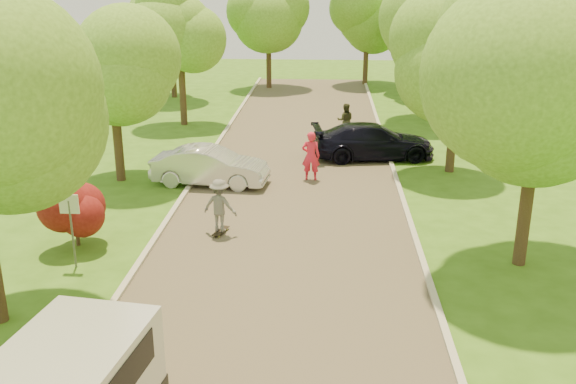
% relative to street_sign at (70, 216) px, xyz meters
% --- Properties ---
extents(ground, '(100.00, 100.00, 0.00)m').
position_rel_street_sign_xyz_m(ground, '(5.80, -4.00, -1.56)').
color(ground, '#376217').
rests_on(ground, ground).
extents(road, '(8.00, 60.00, 0.01)m').
position_rel_street_sign_xyz_m(road, '(5.80, 4.00, -1.56)').
color(road, '#4C4438').
rests_on(road, ground).
extents(curb_left, '(0.18, 60.00, 0.12)m').
position_rel_street_sign_xyz_m(curb_left, '(1.75, 4.00, -1.50)').
color(curb_left, '#B2AD9E').
rests_on(curb_left, ground).
extents(curb_right, '(0.18, 60.00, 0.12)m').
position_rel_street_sign_xyz_m(curb_right, '(9.85, 4.00, -1.50)').
color(curb_right, '#B2AD9E').
rests_on(curb_right, ground).
extents(street_sign, '(0.55, 0.06, 2.17)m').
position_rel_street_sign_xyz_m(street_sign, '(0.00, 0.00, 0.00)').
color(street_sign, '#59595E').
rests_on(street_sign, ground).
extents(red_shrub, '(1.70, 1.70, 1.95)m').
position_rel_street_sign_xyz_m(red_shrub, '(-0.50, 1.50, -0.47)').
color(red_shrub, '#382619').
rests_on(red_shrub, ground).
extents(tree_l_midb, '(4.30, 4.20, 6.62)m').
position_rel_street_sign_xyz_m(tree_l_midb, '(-1.01, 8.00, 3.02)').
color(tree_l_midb, '#382619').
rests_on(tree_l_midb, ground).
extents(tree_l_far, '(4.92, 4.80, 7.79)m').
position_rel_street_sign_xyz_m(tree_l_far, '(-0.59, 18.00, 3.90)').
color(tree_l_far, '#382619').
rests_on(tree_l_far, ground).
extents(tree_r_mida, '(5.13, 5.00, 7.95)m').
position_rel_street_sign_xyz_m(tree_r_mida, '(12.82, 1.00, 3.97)').
color(tree_r_mida, '#382619').
rests_on(tree_r_mida, ground).
extents(tree_r_midb, '(4.51, 4.40, 7.01)m').
position_rel_street_sign_xyz_m(tree_r_midb, '(12.40, 10.00, 3.32)').
color(tree_r_midb, '#382619').
rests_on(tree_r_midb, ground).
extents(tree_r_far, '(5.33, 5.20, 8.34)m').
position_rel_street_sign_xyz_m(tree_r_far, '(13.03, 20.00, 4.27)').
color(tree_r_far, '#382619').
rests_on(tree_r_far, ground).
extents(tree_bg_a, '(5.12, 5.00, 7.72)m').
position_rel_street_sign_xyz_m(tree_bg_a, '(-2.98, 26.00, 3.75)').
color(tree_bg_a, '#382619').
rests_on(tree_bg_a, ground).
extents(tree_bg_b, '(5.12, 5.00, 7.95)m').
position_rel_street_sign_xyz_m(tree_bg_b, '(14.02, 28.00, 3.97)').
color(tree_bg_b, '#382619').
rests_on(tree_bg_b, ground).
extents(tree_bg_c, '(4.92, 4.80, 7.33)m').
position_rel_street_sign_xyz_m(tree_bg_c, '(3.01, 30.00, 3.46)').
color(tree_bg_c, '#382619').
rests_on(tree_bg_c, ground).
extents(tree_bg_d, '(5.12, 5.00, 7.72)m').
position_rel_street_sign_xyz_m(tree_bg_d, '(10.02, 32.00, 3.75)').
color(tree_bg_d, '#382619').
rests_on(tree_bg_d, ground).
extents(silver_sedan, '(4.67, 2.06, 1.49)m').
position_rel_street_sign_xyz_m(silver_sedan, '(2.50, 7.64, -0.82)').
color(silver_sedan, silver).
rests_on(silver_sedan, ground).
extents(dark_sedan, '(5.68, 2.93, 1.57)m').
position_rel_street_sign_xyz_m(dark_sedan, '(9.10, 11.80, -0.78)').
color(dark_sedan, black).
rests_on(dark_sedan, ground).
extents(longboard, '(0.46, 0.91, 0.10)m').
position_rel_street_sign_xyz_m(longboard, '(3.71, 2.67, -1.47)').
color(longboard, black).
rests_on(longboard, ground).
extents(skateboarder, '(1.23, 0.90, 1.71)m').
position_rel_street_sign_xyz_m(skateboarder, '(3.71, 2.67, -0.60)').
color(skateboarder, slate).
rests_on(skateboarder, longboard).
extents(person_striped, '(0.75, 0.51, 1.99)m').
position_rel_street_sign_xyz_m(person_striped, '(6.41, 8.47, -0.57)').
color(person_striped, red).
rests_on(person_striped, ground).
extents(person_olive, '(0.84, 0.65, 1.72)m').
position_rel_street_sign_xyz_m(person_olive, '(7.95, 15.68, -0.71)').
color(person_olive, '#30321E').
rests_on(person_olive, ground).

